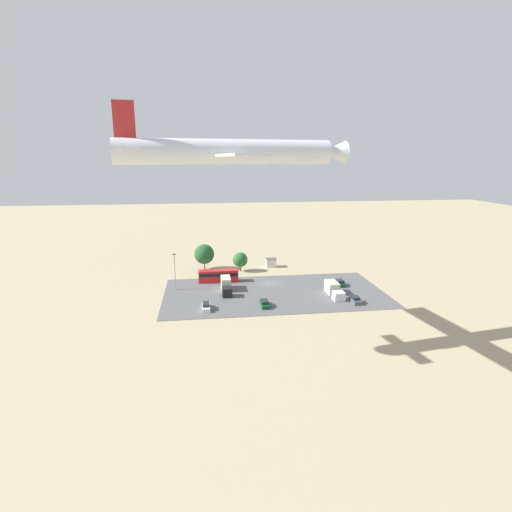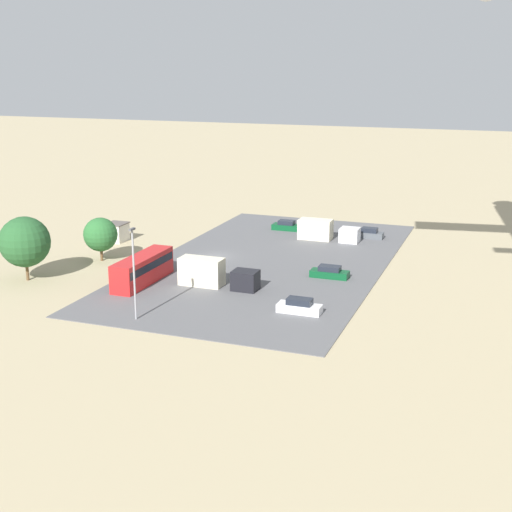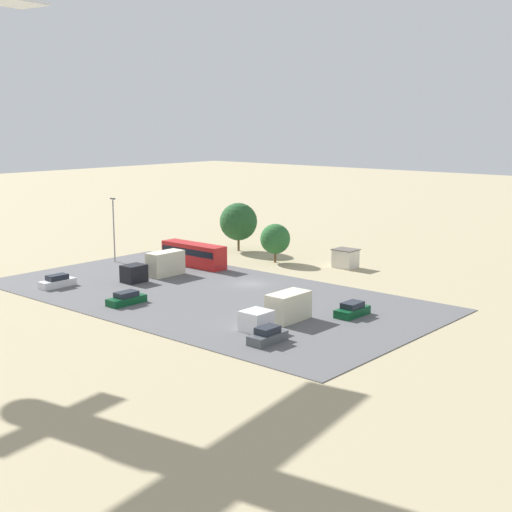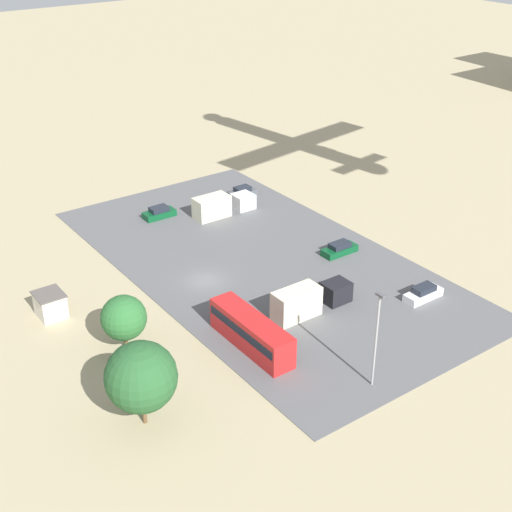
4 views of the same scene
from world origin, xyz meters
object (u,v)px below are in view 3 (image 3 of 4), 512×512
shed_building (345,258)px  parked_car_1 (268,336)px  parked_car_2 (126,299)px  parked_car_0 (57,282)px  parked_car_3 (352,310)px  parked_truck_0 (157,266)px  bus (194,254)px  parked_truck_1 (280,310)px

shed_building → parked_car_1: shed_building is taller
parked_car_2 → parked_car_0: bearing=1.0°
parked_car_2 → parked_car_3: (-21.98, -12.50, 0.02)m
parked_car_0 → parked_car_2: parked_car_0 is taller
shed_building → parked_truck_0: 26.54m
parked_car_0 → parked_car_2: size_ratio=1.00×
shed_building → bus: bearing=39.0°
shed_building → parked_car_3: shed_building is taller
parked_car_2 → parked_car_3: 25.29m
parked_car_1 → parked_truck_0: bearing=-22.5°
shed_building → parked_car_0: 39.28m
bus → parked_car_0: bearing=-10.0°
parked_car_1 → parked_car_0: bearing=-0.4°
bus → parked_car_1: 36.94m
bus → parked_truck_0: bearing=10.9°
parked_car_1 → parked_truck_0: parked_truck_0 is taller
bus → parked_car_3: size_ratio=2.46×
parked_car_3 → parked_truck_1: bearing=60.2°
parked_car_3 → parked_car_0: bearing=19.9°
parked_car_0 → parked_car_3: 37.37m
shed_building → parked_truck_1: (-10.80, 28.08, 0.08)m
bus → parked_truck_0: (-1.60, 8.32, -0.28)m
parked_car_1 → parked_car_2: 21.17m
shed_building → parked_car_3: size_ratio=0.76×
shed_building → parked_car_3: (-14.89, 20.92, -0.63)m
parked_car_1 → bus: bearing=-33.6°
shed_building → parked_car_1: size_ratio=0.81×
parked_truck_0 → parked_truck_1: bearing=166.4°
shed_building → parked_car_0: shed_building is taller
parked_car_2 → parked_truck_1: 18.68m
parked_truck_0 → parked_truck_1: parked_truck_0 is taller
bus → parked_car_3: bearing=76.8°
parked_car_3 → parked_truck_0: size_ratio=0.46×
parked_car_1 → parked_truck_1: 6.73m
shed_building → bus: bus is taller
parked_car_0 → parked_truck_0: (-5.15, -11.82, 0.82)m
bus → parked_car_1: size_ratio=2.62×
parked_car_2 → parked_car_1: bearing=178.7°
parked_car_1 → parked_truck_1: size_ratio=0.46×
parked_car_2 → parked_truck_0: size_ratio=0.49×
parked_car_3 → parked_truck_0: parked_truck_0 is taller
parked_car_0 → parked_truck_1: (-31.04, -5.57, 0.69)m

